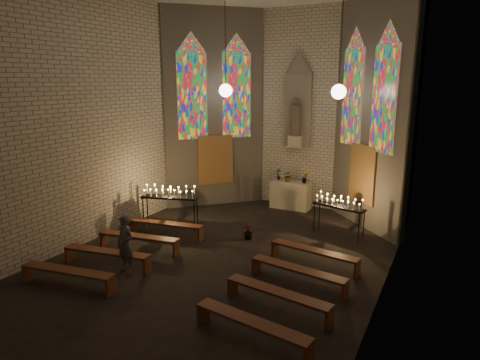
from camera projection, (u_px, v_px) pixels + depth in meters
name	position (u px, v px, depth m)	size (l,w,h in m)	color
floor	(214.00, 264.00, 10.80)	(12.00, 12.00, 0.00)	black
room	(269.00, 108.00, 12.88)	(8.22, 12.43, 7.00)	beige
altar	(291.00, 195.00, 15.42)	(1.40, 0.60, 1.00)	beige
flower_vase_left	(279.00, 174.00, 15.51)	(0.22, 0.15, 0.41)	#4C723F
flower_vase_center	(288.00, 176.00, 15.25)	(0.37, 0.32, 0.42)	#4C723F
flower_vase_right	(305.00, 178.00, 14.99)	(0.21, 0.17, 0.39)	#4C723F
aisle_flower_pot	(248.00, 231.00, 12.46)	(0.26, 0.26, 0.47)	#4C723F
votive_stand_left	(170.00, 194.00, 13.18)	(1.80, 0.91, 1.29)	black
votive_stand_right	(339.00, 204.00, 12.56)	(1.62, 0.78, 1.16)	black
pew_left_0	(166.00, 225.00, 12.62)	(2.32, 0.66, 0.44)	#502717
pew_right_0	(314.00, 252.00, 10.62)	(2.32, 0.66, 0.44)	#502717
pew_left_1	(139.00, 238.00, 11.58)	(2.32, 0.66, 0.44)	#502717
pew_right_1	(298.00, 271.00, 9.57)	(2.32, 0.66, 0.44)	#502717
pew_left_2	(107.00, 254.00, 10.54)	(2.32, 0.66, 0.44)	#502717
pew_right_2	(278.00, 294.00, 8.53)	(2.32, 0.66, 0.44)	#502717
pew_left_3	(68.00, 273.00, 9.50)	(2.32, 0.66, 0.44)	#502717
pew_right_3	(252.00, 324.00, 7.49)	(2.32, 0.66, 0.44)	#502717
visitor	(125.00, 244.00, 10.19)	(0.52, 0.34, 1.43)	#4E4D57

